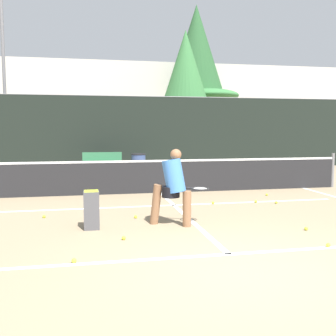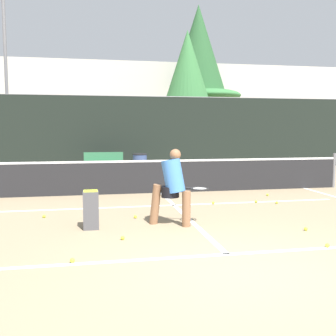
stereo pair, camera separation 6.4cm
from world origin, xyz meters
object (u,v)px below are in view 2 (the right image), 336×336
trash_bin (140,163)px  ball_hopper (91,209)px  courtside_bench (104,162)px  parked_car (160,150)px  player_practicing (173,185)px

trash_bin → ball_hopper: bearing=-102.6°
courtside_bench → trash_bin: (1.48, -0.23, -0.06)m
parked_car → courtside_bench: bearing=-124.2°
ball_hopper → parked_car: size_ratio=0.18×
player_practicing → courtside_bench: 9.19m
ball_hopper → trash_bin: (1.97, 8.87, 0.03)m
ball_hopper → courtside_bench: courtside_bench is taller
ball_hopper → trash_bin: size_ratio=0.88×
player_practicing → parked_car: 13.95m
parked_car → trash_bin: bearing=-109.0°
courtside_bench → parked_car: (3.16, 4.65, 0.18)m
trash_bin → parked_car: parked_car is taller
trash_bin → courtside_bench: bearing=171.0°
ball_hopper → courtside_bench: 9.12m
trash_bin → parked_car: (1.68, 4.89, 0.24)m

